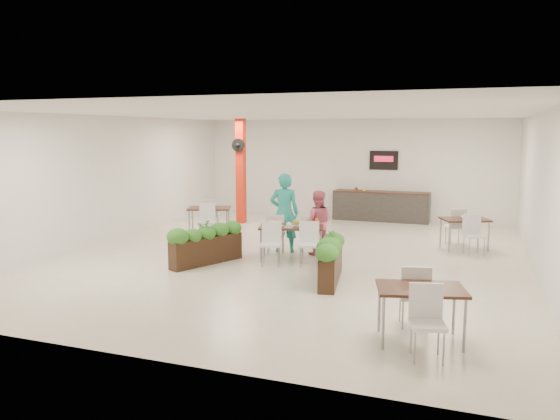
# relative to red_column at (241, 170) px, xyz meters

# --- Properties ---
(ground) EXTENTS (12.00, 12.00, 0.00)m
(ground) POSITION_rel_red_column_xyz_m (3.00, -3.79, -1.64)
(ground) COLOR beige
(ground) RESTS_ON ground
(room_shell) EXTENTS (10.10, 12.10, 3.22)m
(room_shell) POSITION_rel_red_column_xyz_m (3.00, -3.79, 0.36)
(room_shell) COLOR white
(room_shell) RESTS_ON ground
(red_column) EXTENTS (0.40, 0.41, 3.20)m
(red_column) POSITION_rel_red_column_xyz_m (0.00, 0.00, 0.00)
(red_column) COLOR red
(red_column) RESTS_ON ground
(service_counter) EXTENTS (3.00, 0.64, 2.20)m
(service_counter) POSITION_rel_red_column_xyz_m (4.00, 1.86, -1.15)
(service_counter) COLOR #282523
(service_counter) RESTS_ON ground
(main_table) EXTENTS (1.61, 1.89, 0.92)m
(main_table) POSITION_rel_red_column_xyz_m (3.04, -4.09, -1.01)
(main_table) COLOR black
(main_table) RESTS_ON ground
(diner_man) EXTENTS (0.77, 0.61, 1.86)m
(diner_man) POSITION_rel_red_column_xyz_m (2.65, -3.44, -0.71)
(diner_man) COLOR teal
(diner_man) RESTS_ON ground
(diner_woman) EXTENTS (0.85, 0.74, 1.48)m
(diner_woman) POSITION_rel_red_column_xyz_m (3.45, -3.44, -0.90)
(diner_woman) COLOR #DD627E
(diner_woman) RESTS_ON ground
(planter_left) EXTENTS (0.99, 1.74, 0.97)m
(planter_left) POSITION_rel_red_column_xyz_m (1.49, -5.13, -1.14)
(planter_left) COLOR black
(planter_left) RESTS_ON ground
(planter_right) EXTENTS (0.64, 1.84, 0.97)m
(planter_right) POSITION_rel_red_column_xyz_m (4.34, -5.56, -1.15)
(planter_right) COLOR black
(planter_right) RESTS_ON ground
(side_table_a) EXTENTS (1.33, 1.66, 0.92)m
(side_table_a) POSITION_rel_red_column_xyz_m (-0.02, -2.08, -1.02)
(side_table_a) COLOR black
(side_table_a) RESTS_ON ground
(side_table_b) EXTENTS (1.25, 1.66, 0.92)m
(side_table_b) POSITION_rel_red_column_xyz_m (6.61, -1.71, -1.02)
(side_table_b) COLOR black
(side_table_b) RESTS_ON ground
(side_table_c) EXTENTS (1.30, 1.67, 0.92)m
(side_table_c) POSITION_rel_red_column_xyz_m (6.23, -8.02, -1.02)
(side_table_c) COLOR black
(side_table_c) RESTS_ON ground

